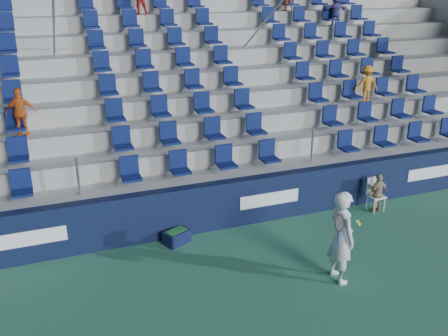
% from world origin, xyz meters
% --- Properties ---
extents(ground, '(70.00, 70.00, 0.00)m').
position_xyz_m(ground, '(0.00, 0.00, 0.00)').
color(ground, '#30704F').
rests_on(ground, ground).
extents(sponsor_wall, '(24.00, 0.32, 1.20)m').
position_xyz_m(sponsor_wall, '(0.00, 3.15, 0.60)').
color(sponsor_wall, black).
rests_on(sponsor_wall, ground).
extents(grandstand, '(24.00, 8.17, 6.63)m').
position_xyz_m(grandstand, '(-0.00, 8.24, 2.13)').
color(grandstand, gray).
rests_on(grandstand, ground).
extents(tennis_player, '(0.69, 0.72, 1.96)m').
position_xyz_m(tennis_player, '(1.68, 0.13, 0.98)').
color(tennis_player, silver).
rests_on(tennis_player, ground).
extents(line_judge_chair, '(0.41, 0.42, 0.90)m').
position_xyz_m(line_judge_chair, '(4.42, 2.64, 0.52)').
color(line_judge_chair, white).
rests_on(line_judge_chair, ground).
extents(line_judge, '(0.66, 0.37, 1.06)m').
position_xyz_m(line_judge, '(4.42, 2.50, 0.53)').
color(line_judge, tan).
rests_on(line_judge, ground).
extents(ball_bin, '(0.68, 0.58, 0.33)m').
position_xyz_m(ball_bin, '(-1.00, 2.75, 0.18)').
color(ball_bin, '#0E1333').
rests_on(ball_bin, ground).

